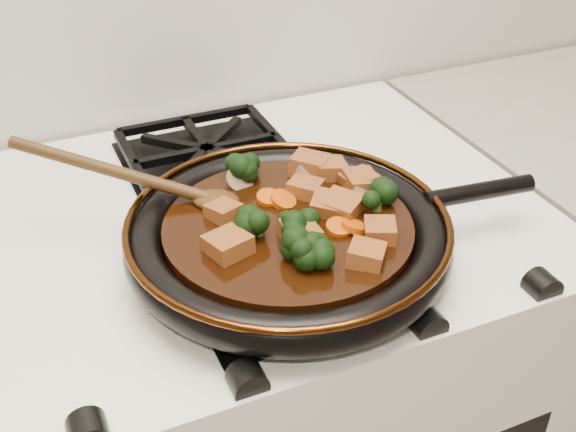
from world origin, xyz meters
name	(u,v)px	position (x,y,z in m)	size (l,w,h in m)	color
burner_grate_front	(285,265)	(0.00, 1.55, 0.91)	(0.23, 0.23, 0.03)	black
burner_grate_back	(207,155)	(0.00, 1.83, 0.91)	(0.23, 0.23, 0.03)	black
skillet	(290,235)	(0.01, 1.56, 0.94)	(0.50, 0.37, 0.05)	black
braising_sauce	(288,231)	(0.01, 1.56, 0.95)	(0.28, 0.28, 0.02)	black
tofu_cube_0	(359,182)	(0.12, 1.60, 0.97)	(0.04, 0.04, 0.02)	brown
tofu_cube_1	(342,206)	(0.08, 1.56, 0.97)	(0.04, 0.04, 0.02)	brown
tofu_cube_2	(224,212)	(-0.05, 1.61, 0.97)	(0.03, 0.03, 0.02)	brown
tofu_cube_3	(360,183)	(0.12, 1.60, 0.97)	(0.04, 0.04, 0.02)	brown
tofu_cube_4	(300,233)	(0.01, 1.53, 0.97)	(0.04, 0.04, 0.02)	brown
tofu_cube_5	(309,165)	(0.08, 1.66, 0.97)	(0.04, 0.04, 0.02)	brown
tofu_cube_6	(329,206)	(0.06, 1.57, 0.97)	(0.04, 0.04, 0.02)	brown
tofu_cube_7	(380,231)	(0.09, 1.50, 0.97)	(0.04, 0.03, 0.02)	brown
tofu_cube_8	(305,188)	(0.05, 1.62, 0.97)	(0.04, 0.04, 0.02)	brown
tofu_cube_9	(228,245)	(-0.07, 1.54, 0.97)	(0.04, 0.04, 0.02)	brown
tofu_cube_10	(330,169)	(0.10, 1.64, 0.97)	(0.04, 0.04, 0.02)	brown
tofu_cube_11	(366,255)	(0.06, 1.47, 0.97)	(0.04, 0.04, 0.02)	brown
broccoli_floret_0	(298,225)	(0.01, 1.55, 0.97)	(0.06, 0.06, 0.05)	black
broccoli_floret_1	(306,254)	(0.00, 1.49, 0.97)	(0.06, 0.06, 0.06)	black
broccoli_floret_2	(259,226)	(-0.03, 1.56, 0.97)	(0.06, 0.06, 0.05)	black
broccoli_floret_3	(248,173)	(0.00, 1.67, 0.97)	(0.06, 0.06, 0.05)	black
broccoli_floret_4	(377,202)	(0.12, 1.55, 0.97)	(0.06, 0.06, 0.05)	black
broccoli_floret_5	(306,253)	(0.00, 1.49, 0.97)	(0.06, 0.06, 0.05)	black
carrot_coin_0	(339,228)	(0.06, 1.53, 0.96)	(0.03, 0.03, 0.01)	#CA4805
carrot_coin_1	(283,200)	(0.02, 1.60, 0.96)	(0.03, 0.03, 0.01)	#CA4805
carrot_coin_2	(353,226)	(0.07, 1.52, 0.96)	(0.03, 0.03, 0.01)	#CA4805
carrot_coin_3	(269,198)	(0.01, 1.62, 0.96)	(0.03, 0.03, 0.01)	#CA4805
carrot_coin_4	(329,209)	(0.06, 1.57, 0.96)	(0.03, 0.03, 0.01)	#CA4805
mushroom_slice_0	(367,195)	(0.11, 1.57, 0.97)	(0.04, 0.04, 0.01)	brown
mushroom_slice_1	(309,173)	(0.07, 1.65, 0.97)	(0.03, 0.03, 0.01)	brown
mushroom_slice_2	(239,179)	(-0.01, 1.67, 0.97)	(0.03, 0.03, 0.01)	brown
wooden_spoon	(156,183)	(-0.11, 1.68, 0.98)	(0.15, 0.11, 0.25)	#41280D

